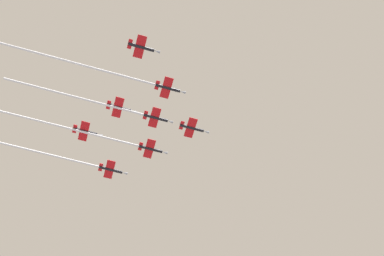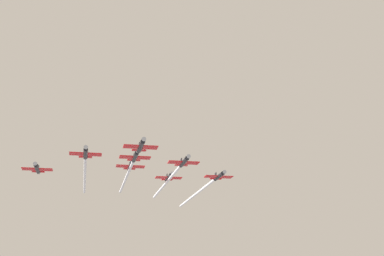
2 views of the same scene
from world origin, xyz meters
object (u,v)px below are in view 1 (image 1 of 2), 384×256
object	(u,v)px
jet_lead	(193,128)
jet_port_outer	(107,105)
jet_starboard_inner	(112,73)
jet_port_inner	(98,136)
jet_starboard_outer	(56,156)
jet_starboard_trail	(86,132)
jet_port_trail	(120,108)
jet_center_rear	(142,47)

from	to	relation	value
jet_lead	jet_port_outer	bearing A→B (deg)	-90.00
jet_starboard_inner	jet_port_outer	world-z (taller)	jet_port_outer
jet_port_inner	jet_port_outer	world-z (taller)	jet_port_outer
jet_port_inner	jet_starboard_outer	world-z (taller)	jet_port_inner
jet_starboard_inner	jet_starboard_outer	size ratio (longest dim) A/B	0.97
jet_starboard_trail	jet_port_trail	bearing A→B (deg)	38.66
jet_starboard_outer	jet_starboard_trail	xyz separation A→B (m)	(-6.89, 14.29, 1.67)
jet_port_outer	jet_port_trail	bearing A→B (deg)	90.00
jet_port_inner	jet_starboard_outer	bearing A→B (deg)	-132.78
jet_port_outer	jet_port_trail	world-z (taller)	jet_port_trail
jet_port_inner	jet_port_outer	bearing A→B (deg)	3.07
jet_port_inner	jet_starboard_inner	xyz separation A→B (m)	(4.41, 25.48, 1.10)
jet_starboard_outer	jet_lead	bearing A→B (deg)	61.68
jet_port_inner	jet_starboard_outer	size ratio (longest dim) A/B	0.97
jet_port_inner	jet_port_outer	distance (m)	12.99
jet_starboard_inner	jet_starboard_outer	world-z (taller)	jet_starboard_inner
jet_port_inner	jet_port_trail	size ratio (longest dim) A/B	5.75
jet_port_trail	jet_starboard_outer	bearing A→B (deg)	-142.93
jet_lead	jet_starboard_trail	bearing A→B (deg)	-108.43
jet_starboard_outer	jet_port_inner	bearing A→B (deg)	47.22
jet_lead	jet_port_outer	xyz separation A→B (m)	(32.84, -5.59, 0.69)
jet_port_inner	jet_port_outer	xyz separation A→B (m)	(1.48, 12.86, 1.12)
jet_starboard_outer	jet_center_rear	xyz separation A→B (m)	(-13.13, 54.69, 0.09)
jet_port_inner	jet_starboard_inner	world-z (taller)	jet_starboard_inner
jet_starboard_outer	jet_starboard_trail	size ratio (longest dim) A/B	5.94
jet_starboard_trail	jet_starboard_inner	bearing A→B (deg)	10.31
jet_port_inner	jet_starboard_trail	distance (m)	4.84
jet_starboard_inner	jet_port_trail	distance (m)	14.12
jet_starboard_outer	jet_center_rear	world-z (taller)	jet_center_rear
jet_lead	jet_starboard_inner	world-z (taller)	jet_starboard_inner
jet_starboard_inner	jet_lead	bearing A→B (deg)	110.77
jet_starboard_inner	jet_center_rear	size ratio (longest dim) A/B	5.76
jet_port_outer	jet_starboard_outer	size ratio (longest dim) A/B	0.91
jet_port_inner	jet_starboard_trail	xyz separation A→B (m)	(4.71, -0.80, 0.81)
jet_starboard_trail	jet_port_inner	bearing A→B (deg)	90.00
jet_lead	jet_port_outer	distance (m)	33.32
jet_port_trail	jet_center_rear	bearing A→B (deg)	5.71
jet_lead	jet_port_trail	size ratio (longest dim) A/B	1.00
jet_center_rear	jet_lead	bearing A→B (deg)	135.00
jet_starboard_inner	jet_starboard_outer	bearing A→B (deg)	-160.29
jet_port_outer	jet_starboard_outer	xyz separation A→B (m)	(10.12, -27.95, -1.98)
jet_center_rear	jet_starboard_trail	world-z (taller)	jet_starboard_trail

